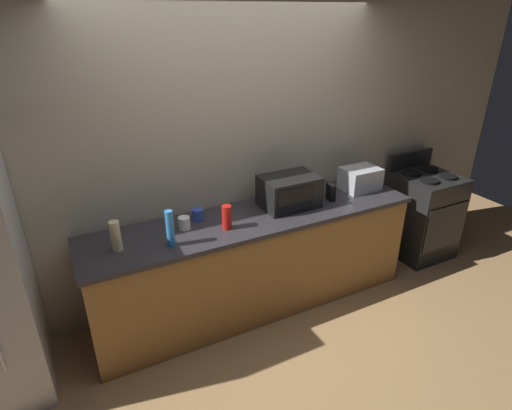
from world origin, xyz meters
TOP-DOWN VIEW (x-y plane):
  - ground_plane at (0.00, 0.00)m, footprint 8.00×8.00m
  - back_wall at (0.00, 0.81)m, footprint 6.40×0.10m
  - counter_run at (0.00, 0.40)m, footprint 2.84×0.64m
  - stove_range at (2.00, 0.40)m, footprint 0.60×0.61m
  - microwave at (0.34, 0.45)m, footprint 0.48×0.35m
  - toaster_oven at (1.13, 0.46)m, footprint 0.34×0.26m
  - cordless_phone at (0.74, 0.39)m, footprint 0.07×0.12m
  - bottle_hand_soap at (-1.12, 0.37)m, footprint 0.07×0.07m
  - bottle_spray_cleaner at (-0.76, 0.26)m, footprint 0.06×0.06m
  - bottle_hot_sauce at (-0.30, 0.31)m, footprint 0.08×0.08m
  - mug_white at (-0.59, 0.46)m, footprint 0.09×0.09m
  - mug_blue at (-0.45, 0.55)m, footprint 0.10×0.10m

SIDE VIEW (x-z plane):
  - ground_plane at x=0.00m, z-range 0.00..0.00m
  - counter_run at x=0.00m, z-range 0.00..0.90m
  - stove_range at x=2.00m, z-range -0.08..1.00m
  - mug_blue at x=-0.45m, z-range 0.90..1.00m
  - mug_white at x=-0.59m, z-range 0.90..1.00m
  - cordless_phone at x=0.74m, z-range 0.90..1.05m
  - bottle_hot_sauce at x=-0.30m, z-range 0.90..1.09m
  - toaster_oven at x=1.13m, z-range 0.90..1.11m
  - bottle_hand_soap at x=-1.12m, z-range 0.90..1.12m
  - microwave at x=0.34m, z-range 0.90..1.17m
  - bottle_spray_cleaner at x=-0.76m, z-range 0.90..1.18m
  - back_wall at x=0.00m, z-range 0.00..2.70m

